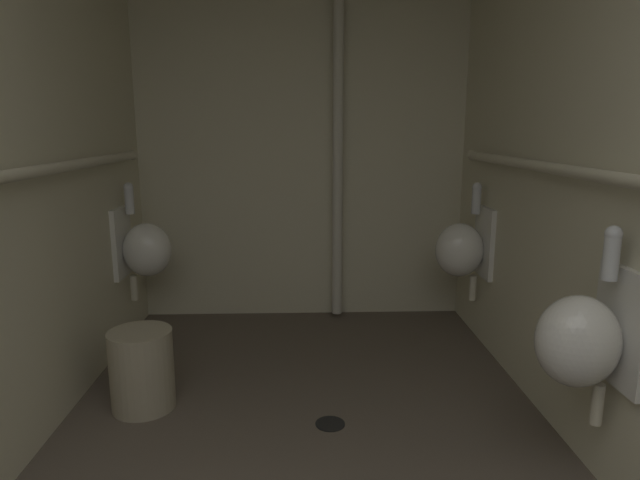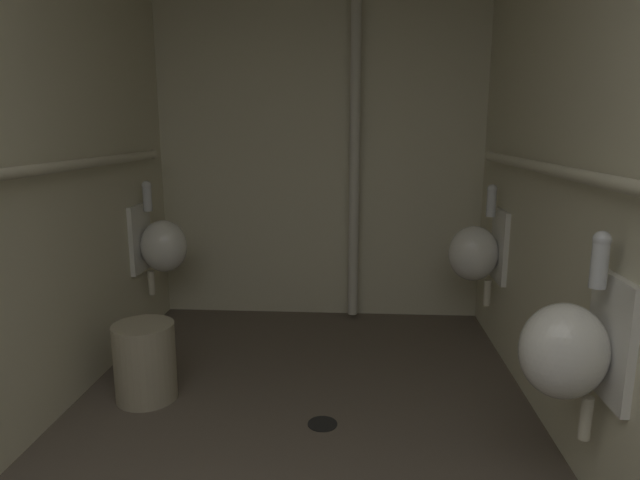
{
  "view_description": "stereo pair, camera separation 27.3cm",
  "coord_description": "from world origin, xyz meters",
  "px_view_note": "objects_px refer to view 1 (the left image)",
  "views": [
    {
      "loc": [
        -0.01,
        0.22,
        1.37
      ],
      "look_at": [
        0.08,
        2.89,
        0.81
      ],
      "focal_mm": 30.54,
      "sensor_mm": 36.0,
      "label": 1
    },
    {
      "loc": [
        0.26,
        0.22,
        1.37
      ],
      "look_at": [
        0.08,
        2.89,
        0.81
      ],
      "focal_mm": 30.54,
      "sensor_mm": 36.0,
      "label": 2
    }
  ],
  "objects_px": {
    "urinal_right_far": "(463,248)",
    "floor_drain": "(330,423)",
    "standpipe_back_wall": "(338,140)",
    "urinal_right_mid": "(584,338)",
    "waste_bin": "(142,370)",
    "urinal_left_mid": "(144,248)"
  },
  "relations": [
    {
      "from": "urinal_right_far",
      "to": "floor_drain",
      "type": "height_order",
      "value": "urinal_right_far"
    },
    {
      "from": "standpipe_back_wall",
      "to": "floor_drain",
      "type": "height_order",
      "value": "standpipe_back_wall"
    },
    {
      "from": "urinal_right_mid",
      "to": "waste_bin",
      "type": "bearing_deg",
      "value": 158.72
    },
    {
      "from": "standpipe_back_wall",
      "to": "waste_bin",
      "type": "height_order",
      "value": "standpipe_back_wall"
    },
    {
      "from": "urinal_right_far",
      "to": "standpipe_back_wall",
      "type": "distance_m",
      "value": 1.13
    },
    {
      "from": "urinal_left_mid",
      "to": "standpipe_back_wall",
      "type": "bearing_deg",
      "value": 19.06
    },
    {
      "from": "urinal_left_mid",
      "to": "urinal_right_far",
      "type": "distance_m",
      "value": 2.01
    },
    {
      "from": "urinal_right_far",
      "to": "waste_bin",
      "type": "bearing_deg",
      "value": -156.55
    },
    {
      "from": "urinal_left_mid",
      "to": "urinal_right_far",
      "type": "height_order",
      "value": "same"
    },
    {
      "from": "urinal_left_mid",
      "to": "waste_bin",
      "type": "bearing_deg",
      "value": -76.63
    },
    {
      "from": "waste_bin",
      "to": "urinal_right_far",
      "type": "bearing_deg",
      "value": 23.45
    },
    {
      "from": "urinal_left_mid",
      "to": "standpipe_back_wall",
      "type": "distance_m",
      "value": 1.48
    },
    {
      "from": "urinal_right_far",
      "to": "waste_bin",
      "type": "distance_m",
      "value": 2.01
    },
    {
      "from": "urinal_right_mid",
      "to": "waste_bin",
      "type": "distance_m",
      "value": 1.98
    },
    {
      "from": "urinal_left_mid",
      "to": "standpipe_back_wall",
      "type": "xyz_separation_m",
      "value": [
        1.25,
        0.43,
        0.66
      ]
    },
    {
      "from": "standpipe_back_wall",
      "to": "waste_bin",
      "type": "relative_size",
      "value": 6.29
    },
    {
      "from": "urinal_right_far",
      "to": "waste_bin",
      "type": "xyz_separation_m",
      "value": [
        -1.81,
        -0.78,
        -0.42
      ]
    },
    {
      "from": "floor_drain",
      "to": "urinal_right_far",
      "type": "bearing_deg",
      "value": 47.81
    },
    {
      "from": "urinal_left_mid",
      "to": "waste_bin",
      "type": "relative_size",
      "value": 1.89
    },
    {
      "from": "urinal_right_far",
      "to": "urinal_right_mid",
      "type": "bearing_deg",
      "value": -90.0
    },
    {
      "from": "standpipe_back_wall",
      "to": "waste_bin",
      "type": "xyz_separation_m",
      "value": [
        -1.05,
        -1.29,
        -1.08
      ]
    },
    {
      "from": "urinal_left_mid",
      "to": "waste_bin",
      "type": "distance_m",
      "value": 0.98
    }
  ]
}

